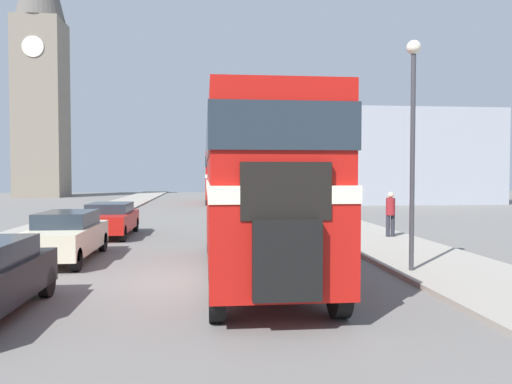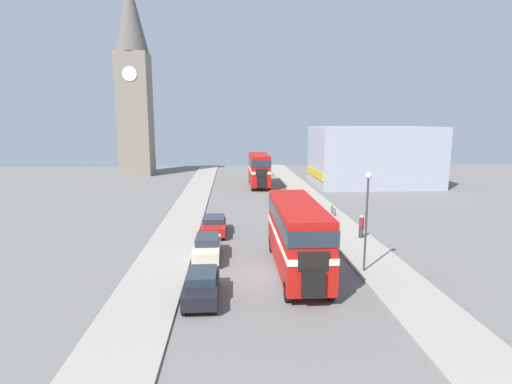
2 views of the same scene
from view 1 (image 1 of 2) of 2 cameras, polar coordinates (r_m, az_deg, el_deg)
The scene contains 11 objects.
ground_plane at distance 12.39m, azimuth -6.67°, elevation -10.03°, with size 120.00×120.00×0.00m, color slate.
sidewalk_right at distance 14.01m, azimuth 22.48°, elevation -8.51°, with size 3.50×120.00×0.12m.
double_decker_bus at distance 12.67m, azimuth 0.01°, elevation 1.55°, with size 2.50×9.70×4.18m.
bus_distant at distance 44.90m, azimuth -4.21°, elevation 2.12°, with size 2.53×9.28×4.47m.
car_parked_mid at distance 16.02m, azimuth -20.87°, elevation -4.65°, with size 1.65×4.38×1.46m.
car_parked_far at distance 21.62m, azimuth -16.37°, elevation -2.96°, with size 1.83×4.37×1.38m.
pedestrian_walking at distance 20.38m, azimuth 15.11°, elevation -2.16°, with size 0.36×0.36×1.76m.
bicycle_on_pavement at distance 27.71m, azimuth 9.06°, elevation -2.33°, with size 0.05×1.76×0.78m.
street_lamp at distance 13.41m, azimuth 17.49°, elevation 7.80°, with size 0.36×0.36×5.86m.
church_tower at distance 63.02m, azimuth -23.39°, elevation 14.17°, with size 5.32×5.32×31.26m.
shop_building_block at distance 48.42m, azimuth 15.22°, elevation 3.77°, with size 16.53×11.02×8.19m.
Camera 1 is at (0.18, -12.11, 2.59)m, focal length 35.00 mm.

